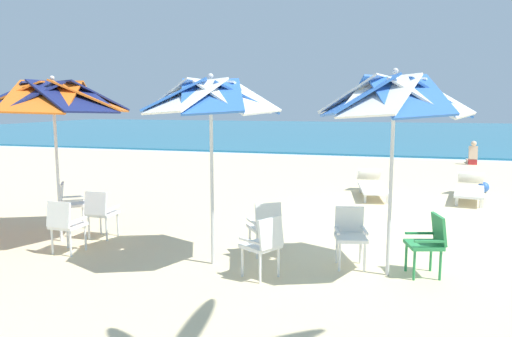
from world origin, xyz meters
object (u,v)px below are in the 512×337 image
(beach_ball, at_px, (484,187))
(plastic_chair_5, at_px, (69,202))
(sun_lounger_0, at_px, (470,189))
(plastic_chair_3, at_px, (264,243))
(plastic_chair_1, at_px, (429,241))
(plastic_chair_2, at_px, (265,225))
(plastic_chair_0, at_px, (350,233))
(beachgoer_seated, at_px, (472,157))
(plastic_chair_4, at_px, (65,223))
(beach_umbrella_1, at_px, (211,99))
(sun_lounger_1, at_px, (372,185))
(plastic_chair_6, at_px, (101,211))
(beach_umbrella_0, at_px, (394,99))
(beach_umbrella_2, at_px, (53,98))

(beach_ball, bearing_deg, plastic_chair_5, -144.59)
(sun_lounger_0, bearing_deg, plastic_chair_3, -119.14)
(plastic_chair_1, distance_m, plastic_chair_2, 2.40)
(plastic_chair_0, bearing_deg, beachgoer_seated, 74.14)
(plastic_chair_2, distance_m, plastic_chair_5, 4.13)
(plastic_chair_0, bearing_deg, plastic_chair_4, -171.78)
(beach_umbrella_1, relative_size, plastic_chair_3, 3.23)
(plastic_chair_2, height_order, sun_lounger_0, plastic_chair_2)
(plastic_chair_0, distance_m, sun_lounger_0, 6.12)
(sun_lounger_1, height_order, beachgoer_seated, beachgoer_seated)
(beach_umbrella_1, bearing_deg, beachgoer_seated, 67.21)
(plastic_chair_3, xyz_separation_m, beach_ball, (4.10, 7.57, -0.35))
(plastic_chair_5, relative_size, plastic_chair_6, 1.00)
(beach_umbrella_0, distance_m, plastic_chair_2, 2.70)
(plastic_chair_3, height_order, plastic_chair_6, same)
(beach_umbrella_0, xyz_separation_m, sun_lounger_0, (1.94, 5.84, -2.15))
(plastic_chair_1, distance_m, sun_lounger_0, 5.89)
(sun_lounger_0, relative_size, sun_lounger_1, 1.00)
(plastic_chair_1, relative_size, plastic_chair_5, 1.00)
(beach_umbrella_0, height_order, sun_lounger_0, beach_umbrella_0)
(sun_lounger_0, height_order, beachgoer_seated, beachgoer_seated)
(sun_lounger_0, bearing_deg, beachgoer_seated, 80.68)
(beach_umbrella_2, relative_size, sun_lounger_0, 1.27)
(beach_umbrella_0, distance_m, sun_lounger_1, 6.11)
(plastic_chair_4, bearing_deg, beach_ball, 44.97)
(plastic_chair_1, xyz_separation_m, beach_umbrella_1, (-3.05, -0.34, 1.94))
(beach_umbrella_1, bearing_deg, plastic_chair_2, 41.26)
(beach_umbrella_2, height_order, beach_ball, beach_umbrella_2)
(plastic_chair_3, xyz_separation_m, plastic_chair_6, (-3.24, 1.06, 0.00))
(plastic_chair_1, relative_size, plastic_chair_3, 1.00)
(plastic_chair_1, height_order, plastic_chair_2, same)
(plastic_chair_2, relative_size, plastic_chair_4, 1.00)
(beach_umbrella_0, bearing_deg, beach_umbrella_2, 178.14)
(plastic_chair_1, distance_m, sun_lounger_1, 5.65)
(plastic_chair_5, relative_size, sun_lounger_0, 0.39)
(plastic_chair_2, distance_m, beachgoer_seated, 13.86)
(beach_umbrella_0, relative_size, beach_umbrella_1, 1.01)
(beach_umbrella_2, bearing_deg, beach_umbrella_1, -7.56)
(plastic_chair_3, bearing_deg, beachgoer_seated, 70.91)
(plastic_chair_1, height_order, plastic_chair_6, same)
(beach_umbrella_1, relative_size, beach_ball, 9.74)
(plastic_chair_5, distance_m, sun_lounger_1, 7.25)
(sun_lounger_0, xyz_separation_m, sun_lounger_1, (-2.33, -0.14, 0.00))
(sun_lounger_0, distance_m, beach_ball, 1.28)
(plastic_chair_2, distance_m, plastic_chair_3, 0.96)
(plastic_chair_2, xyz_separation_m, beach_umbrella_2, (-3.61, -0.19, 1.96))
(sun_lounger_1, relative_size, beach_ball, 7.70)
(plastic_chair_4, distance_m, beachgoer_seated, 15.89)
(plastic_chair_3, height_order, beach_ball, plastic_chair_3)
(beach_umbrella_0, relative_size, plastic_chair_4, 3.28)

